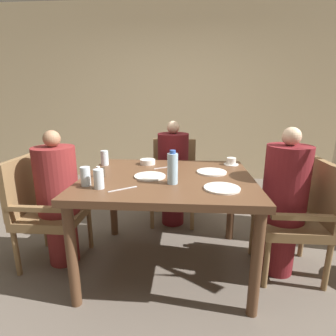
{
  "coord_description": "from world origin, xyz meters",
  "views": [
    {
      "loc": [
        0.14,
        -1.89,
        1.34
      ],
      "look_at": [
        0.0,
        0.05,
        0.82
      ],
      "focal_mm": 28.0,
      "sensor_mm": 36.0,
      "label": 1
    }
  ],
  "objects_px": {
    "diner_in_right_chair": "(284,202)",
    "glass_tall_far": "(99,179)",
    "plate_main_right": "(150,176)",
    "bowl_small": "(148,162)",
    "plate_main_left": "(212,172)",
    "glass_tall_near": "(105,158)",
    "plate_dessert_center": "(222,188)",
    "diner_in_far_chair": "(173,173)",
    "chair_right_side": "(301,214)",
    "glass_tall_mid": "(86,176)",
    "chair_far_side": "(174,177)",
    "water_bottle": "(173,168)",
    "diner_in_left_chair": "(58,198)",
    "teacup_with_saucer": "(231,162)",
    "chair_left_side": "(43,206)"
  },
  "relations": [
    {
      "from": "diner_in_right_chair",
      "to": "glass_tall_far",
      "type": "xyz_separation_m",
      "value": [
        -1.3,
        -0.31,
        0.24
      ]
    },
    {
      "from": "plate_main_right",
      "to": "bowl_small",
      "type": "xyz_separation_m",
      "value": [
        -0.08,
        0.39,
        0.02
      ]
    },
    {
      "from": "plate_main_left",
      "to": "glass_tall_near",
      "type": "distance_m",
      "value": 0.94
    },
    {
      "from": "plate_dessert_center",
      "to": "glass_tall_near",
      "type": "xyz_separation_m",
      "value": [
        -0.95,
        0.57,
        0.06
      ]
    },
    {
      "from": "diner_in_far_chair",
      "to": "plate_main_left",
      "type": "relative_size",
      "value": 4.75
    },
    {
      "from": "glass_tall_near",
      "to": "chair_right_side",
      "type": "bearing_deg",
      "value": -10.74
    },
    {
      "from": "diner_in_far_chair",
      "to": "glass_tall_mid",
      "type": "distance_m",
      "value": 1.19
    },
    {
      "from": "chair_far_side",
      "to": "diner_in_far_chair",
      "type": "distance_m",
      "value": 0.16
    },
    {
      "from": "chair_right_side",
      "to": "chair_far_side",
      "type": "bearing_deg",
      "value": 138.01
    },
    {
      "from": "chair_right_side",
      "to": "plate_main_right",
      "type": "xyz_separation_m",
      "value": [
        -1.14,
        -0.03,
        0.28
      ]
    },
    {
      "from": "chair_right_side",
      "to": "plate_main_right",
      "type": "bearing_deg",
      "value": -178.53
    },
    {
      "from": "chair_right_side",
      "to": "water_bottle",
      "type": "xyz_separation_m",
      "value": [
        -0.97,
        -0.17,
        0.39
      ]
    },
    {
      "from": "plate_dessert_center",
      "to": "water_bottle",
      "type": "xyz_separation_m",
      "value": [
        -0.33,
        0.09,
        0.1
      ]
    },
    {
      "from": "chair_far_side",
      "to": "plate_main_right",
      "type": "relative_size",
      "value": 3.79
    },
    {
      "from": "glass_tall_near",
      "to": "plate_dessert_center",
      "type": "bearing_deg",
      "value": -30.77
    },
    {
      "from": "diner_in_far_chair",
      "to": "glass_tall_far",
      "type": "relative_size",
      "value": 8.65
    },
    {
      "from": "plate_dessert_center",
      "to": "glass_tall_near",
      "type": "relative_size",
      "value": 1.82
    },
    {
      "from": "chair_far_side",
      "to": "chair_right_side",
      "type": "bearing_deg",
      "value": -41.99
    },
    {
      "from": "bowl_small",
      "to": "water_bottle",
      "type": "height_order",
      "value": "water_bottle"
    },
    {
      "from": "water_bottle",
      "to": "plate_main_left",
      "type": "bearing_deg",
      "value": 45.24
    },
    {
      "from": "diner_in_right_chair",
      "to": "glass_tall_mid",
      "type": "xyz_separation_m",
      "value": [
        -1.41,
        -0.26,
        0.24
      ]
    },
    {
      "from": "glass_tall_mid",
      "to": "chair_right_side",
      "type": "bearing_deg",
      "value": 9.55
    },
    {
      "from": "diner_in_left_chair",
      "to": "glass_tall_near",
      "type": "bearing_deg",
      "value": 45.11
    },
    {
      "from": "glass_tall_mid",
      "to": "teacup_with_saucer",
      "type": "bearing_deg",
      "value": 31.42
    },
    {
      "from": "water_bottle",
      "to": "diner_in_left_chair",
      "type": "bearing_deg",
      "value": 169.38
    },
    {
      "from": "chair_left_side",
      "to": "glass_tall_near",
      "type": "height_order",
      "value": "glass_tall_near"
    },
    {
      "from": "diner_in_left_chair",
      "to": "plate_main_right",
      "type": "height_order",
      "value": "diner_in_left_chair"
    },
    {
      "from": "chair_right_side",
      "to": "plate_main_right",
      "type": "distance_m",
      "value": 1.18
    },
    {
      "from": "chair_left_side",
      "to": "plate_dessert_center",
      "type": "distance_m",
      "value": 1.44
    },
    {
      "from": "water_bottle",
      "to": "glass_tall_near",
      "type": "height_order",
      "value": "water_bottle"
    },
    {
      "from": "diner_in_left_chair",
      "to": "chair_right_side",
      "type": "height_order",
      "value": "diner_in_left_chair"
    },
    {
      "from": "chair_left_side",
      "to": "chair_far_side",
      "type": "xyz_separation_m",
      "value": [
        1.01,
        0.91,
        0.0
      ]
    },
    {
      "from": "diner_in_far_chair",
      "to": "glass_tall_far",
      "type": "bearing_deg",
      "value": -111.32
    },
    {
      "from": "diner_in_right_chair",
      "to": "bowl_small",
      "type": "distance_m",
      "value": 1.16
    },
    {
      "from": "chair_far_side",
      "to": "plate_main_left",
      "type": "relative_size",
      "value": 3.79
    },
    {
      "from": "glass_tall_mid",
      "to": "diner_in_left_chair",
      "type": "bearing_deg",
      "value": 143.01
    },
    {
      "from": "chair_far_side",
      "to": "glass_tall_mid",
      "type": "height_order",
      "value": "glass_tall_mid"
    },
    {
      "from": "chair_left_side",
      "to": "diner_in_far_chair",
      "type": "distance_m",
      "value": 1.28
    },
    {
      "from": "diner_in_left_chair",
      "to": "water_bottle",
      "type": "distance_m",
      "value": 0.99
    },
    {
      "from": "teacup_with_saucer",
      "to": "glass_tall_mid",
      "type": "xyz_separation_m",
      "value": [
        -1.07,
        -0.65,
        0.04
      ]
    },
    {
      "from": "teacup_with_saucer",
      "to": "diner_in_right_chair",
      "type": "bearing_deg",
      "value": -49.01
    },
    {
      "from": "chair_left_side",
      "to": "diner_in_right_chair",
      "type": "bearing_deg",
      "value": 0.0
    },
    {
      "from": "plate_dessert_center",
      "to": "glass_tall_near",
      "type": "distance_m",
      "value": 1.11
    },
    {
      "from": "plate_main_left",
      "to": "glass_tall_far",
      "type": "distance_m",
      "value": 0.88
    },
    {
      "from": "plate_dessert_center",
      "to": "glass_tall_mid",
      "type": "height_order",
      "value": "glass_tall_mid"
    },
    {
      "from": "chair_left_side",
      "to": "glass_tall_near",
      "type": "bearing_deg",
      "value": 34.58
    },
    {
      "from": "plate_main_left",
      "to": "teacup_with_saucer",
      "type": "height_order",
      "value": "teacup_with_saucer"
    },
    {
      "from": "diner_in_left_chair",
      "to": "plate_dessert_center",
      "type": "relative_size",
      "value": 4.7
    },
    {
      "from": "bowl_small",
      "to": "water_bottle",
      "type": "bearing_deg",
      "value": -64.71
    },
    {
      "from": "glass_tall_mid",
      "to": "chair_far_side",
      "type": "bearing_deg",
      "value": 65.61
    }
  ]
}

